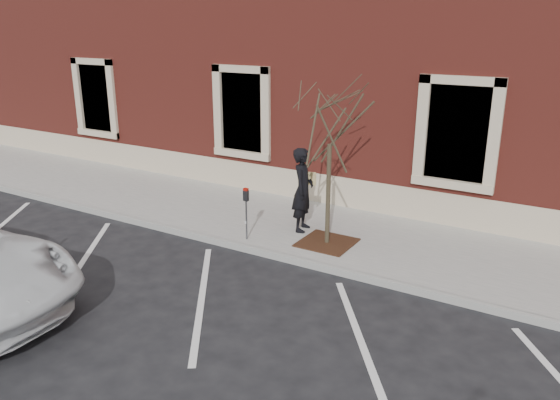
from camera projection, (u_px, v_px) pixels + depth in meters
The scene contains 9 objects.
ground at pixel (266, 255), 11.86m from camera, with size 120.00×120.00×0.00m, color #28282B.
sidewalk_near at pixel (304, 227), 13.26m from camera, with size 40.00×3.50×0.15m, color #B7B2AC.
curb_near at pixel (265, 253), 11.79m from camera, with size 40.00×0.12×0.15m, color #9E9E99.
parking_stripes at pixel (202, 297), 10.07m from camera, with size 28.00×4.40×0.01m, color silver, non-canonical shape.
building_civic at pixel (399, 50), 16.92m from camera, with size 40.00×8.62×8.00m.
man at pixel (303, 190), 12.62m from camera, with size 0.72×0.47×1.97m, color black.
parking_meter at pixel (246, 204), 12.10m from camera, with size 0.11×0.08×1.20m.
tree_grate at pixel (327, 242), 12.12m from camera, with size 1.15×1.15×0.03m, color #412815.
sapling at pixel (330, 115), 11.24m from camera, with size 2.45×2.45×4.08m.
Camera 1 is at (5.89, -9.18, 4.82)m, focal length 35.00 mm.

